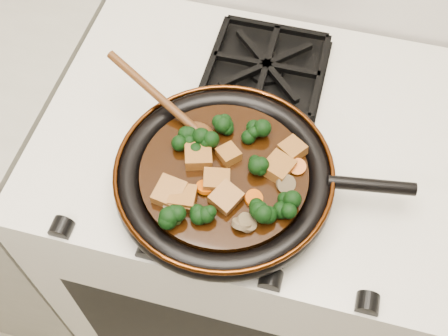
# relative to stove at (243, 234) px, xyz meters

# --- Properties ---
(stove) EXTENTS (0.76, 0.60, 0.90)m
(stove) POSITION_rel_stove_xyz_m (0.00, 0.00, 0.00)
(stove) COLOR silver
(stove) RESTS_ON ground
(burner_grate_front) EXTENTS (0.23, 0.23, 0.03)m
(burner_grate_front) POSITION_rel_stove_xyz_m (0.00, -0.14, 0.46)
(burner_grate_front) COLOR black
(burner_grate_front) RESTS_ON stove
(burner_grate_back) EXTENTS (0.23, 0.23, 0.03)m
(burner_grate_back) POSITION_rel_stove_xyz_m (0.00, 0.14, 0.46)
(burner_grate_back) COLOR black
(burner_grate_back) RESTS_ON stove
(skillet) EXTENTS (0.49, 0.36, 0.05)m
(skillet) POSITION_rel_stove_xyz_m (-0.01, -0.14, 0.49)
(skillet) COLOR black
(skillet) RESTS_ON burner_grate_front
(braising_sauce) EXTENTS (0.28, 0.28, 0.02)m
(braising_sauce) POSITION_rel_stove_xyz_m (-0.01, -0.14, 0.50)
(braising_sauce) COLOR black
(braising_sauce) RESTS_ON skillet
(tofu_cube_0) EXTENTS (0.06, 0.06, 0.03)m
(tofu_cube_0) POSITION_rel_stove_xyz_m (0.07, -0.11, 0.52)
(tofu_cube_0) COLOR brown
(tofu_cube_0) RESTS_ON braising_sauce
(tofu_cube_1) EXTENTS (0.05, 0.05, 0.03)m
(tofu_cube_1) POSITION_rel_stove_xyz_m (-0.02, -0.16, 0.52)
(tofu_cube_1) COLOR brown
(tofu_cube_1) RESTS_ON braising_sauce
(tofu_cube_2) EXTENTS (0.05, 0.05, 0.02)m
(tofu_cube_2) POSITION_rel_stove_xyz_m (-0.01, -0.11, 0.52)
(tofu_cube_2) COLOR brown
(tofu_cube_2) RESTS_ON braising_sauce
(tofu_cube_3) EXTENTS (0.06, 0.06, 0.03)m
(tofu_cube_3) POSITION_rel_stove_xyz_m (0.00, -0.19, 0.52)
(tofu_cube_3) COLOR brown
(tofu_cube_3) RESTS_ON braising_sauce
(tofu_cube_4) EXTENTS (0.05, 0.05, 0.03)m
(tofu_cube_4) POSITION_rel_stove_xyz_m (-0.06, -0.21, 0.52)
(tofu_cube_4) COLOR brown
(tofu_cube_4) RESTS_ON braising_sauce
(tofu_cube_5) EXTENTS (0.05, 0.05, 0.03)m
(tofu_cube_5) POSITION_rel_stove_xyz_m (-0.08, -0.20, 0.52)
(tofu_cube_5) COLOR brown
(tofu_cube_5) RESTS_ON braising_sauce
(tofu_cube_6) EXTENTS (0.05, 0.05, 0.02)m
(tofu_cube_6) POSITION_rel_stove_xyz_m (0.09, -0.07, 0.52)
(tofu_cube_6) COLOR brown
(tofu_cube_6) RESTS_ON braising_sauce
(tofu_cube_7) EXTENTS (0.04, 0.04, 0.02)m
(tofu_cube_7) POSITION_rel_stove_xyz_m (-0.06, -0.21, 0.52)
(tofu_cube_7) COLOR brown
(tofu_cube_7) RESTS_ON braising_sauce
(tofu_cube_8) EXTENTS (0.06, 0.06, 0.03)m
(tofu_cube_8) POSITION_rel_stove_xyz_m (-0.06, -0.13, 0.52)
(tofu_cube_8) COLOR brown
(tofu_cube_8) RESTS_ON braising_sauce
(broccoli_floret_0) EXTENTS (0.08, 0.09, 0.07)m
(broccoli_floret_0) POSITION_rel_stove_xyz_m (0.10, -0.18, 0.52)
(broccoli_floret_0) COLOR black
(broccoli_floret_0) RESTS_ON braising_sauce
(broccoli_floret_1) EXTENTS (0.07, 0.07, 0.05)m
(broccoli_floret_1) POSITION_rel_stove_xyz_m (-0.03, -0.05, 0.52)
(broccoli_floret_1) COLOR black
(broccoli_floret_1) RESTS_ON braising_sauce
(broccoli_floret_2) EXTENTS (0.09, 0.08, 0.07)m
(broccoli_floret_2) POSITION_rel_stove_xyz_m (0.06, -0.20, 0.52)
(broccoli_floret_2) COLOR black
(broccoli_floret_2) RESTS_ON braising_sauce
(broccoli_floret_3) EXTENTS (0.09, 0.08, 0.06)m
(broccoli_floret_3) POSITION_rel_stove_xyz_m (-0.09, -0.10, 0.52)
(broccoli_floret_3) COLOR black
(broccoli_floret_3) RESTS_ON braising_sauce
(broccoli_floret_4) EXTENTS (0.08, 0.08, 0.06)m
(broccoli_floret_4) POSITION_rel_stove_xyz_m (-0.02, -0.23, 0.52)
(broccoli_floret_4) COLOR black
(broccoli_floret_4) RESTS_ON braising_sauce
(broccoli_floret_5) EXTENTS (0.09, 0.08, 0.06)m
(broccoli_floret_5) POSITION_rel_stove_xyz_m (0.05, -0.13, 0.52)
(broccoli_floret_5) COLOR black
(broccoli_floret_5) RESTS_ON braising_sauce
(broccoli_floret_6) EXTENTS (0.09, 0.09, 0.06)m
(broccoli_floret_6) POSITION_rel_stove_xyz_m (-0.06, -0.25, 0.52)
(broccoli_floret_6) COLOR black
(broccoli_floret_6) RESTS_ON braising_sauce
(broccoli_floret_7) EXTENTS (0.09, 0.09, 0.06)m
(broccoli_floret_7) POSITION_rel_stove_xyz_m (-0.05, -0.11, 0.52)
(broccoli_floret_7) COLOR black
(broccoli_floret_7) RESTS_ON braising_sauce
(broccoli_floret_8) EXTENTS (0.08, 0.09, 0.07)m
(broccoli_floret_8) POSITION_rel_stove_xyz_m (0.02, -0.06, 0.52)
(broccoli_floret_8) COLOR black
(broccoli_floret_8) RESTS_ON braising_sauce
(carrot_coin_0) EXTENTS (0.03, 0.03, 0.02)m
(carrot_coin_0) POSITION_rel_stove_xyz_m (-0.06, -0.21, 0.51)
(carrot_coin_0) COLOR #BF4B05
(carrot_coin_0) RESTS_ON braising_sauce
(carrot_coin_1) EXTENTS (0.03, 0.03, 0.02)m
(carrot_coin_1) POSITION_rel_stove_xyz_m (0.10, -0.10, 0.51)
(carrot_coin_1) COLOR #BF4B05
(carrot_coin_1) RESTS_ON braising_sauce
(carrot_coin_2) EXTENTS (0.03, 0.03, 0.02)m
(carrot_coin_2) POSITION_rel_stove_xyz_m (0.05, -0.18, 0.51)
(carrot_coin_2) COLOR #BF4B05
(carrot_coin_2) RESTS_ON braising_sauce
(carrot_coin_3) EXTENTS (0.03, 0.03, 0.02)m
(carrot_coin_3) POSITION_rel_stove_xyz_m (-0.03, -0.18, 0.51)
(carrot_coin_3) COLOR #BF4B05
(carrot_coin_3) RESTS_ON braising_sauce
(carrot_coin_4) EXTENTS (0.03, 0.03, 0.01)m
(carrot_coin_4) POSITION_rel_stove_xyz_m (-0.08, -0.19, 0.51)
(carrot_coin_4) COLOR #BF4B05
(carrot_coin_4) RESTS_ON braising_sauce
(carrot_coin_5) EXTENTS (0.03, 0.03, 0.02)m
(carrot_coin_5) POSITION_rel_stove_xyz_m (-0.09, -0.21, 0.51)
(carrot_coin_5) COLOR #BF4B05
(carrot_coin_5) RESTS_ON braising_sauce
(mushroom_slice_0) EXTENTS (0.03, 0.03, 0.03)m
(mushroom_slice_0) POSITION_rel_stove_xyz_m (0.04, -0.23, 0.52)
(mushroom_slice_0) COLOR brown
(mushroom_slice_0) RESTS_ON braising_sauce
(mushroom_slice_1) EXTENTS (0.04, 0.04, 0.02)m
(mushroom_slice_1) POSITION_rel_stove_xyz_m (0.05, -0.22, 0.52)
(mushroom_slice_1) COLOR brown
(mushroom_slice_1) RESTS_ON braising_sauce
(mushroom_slice_2) EXTENTS (0.04, 0.04, 0.02)m
(mushroom_slice_2) POSITION_rel_stove_xyz_m (-0.09, -0.21, 0.52)
(mushroom_slice_2) COLOR brown
(mushroom_slice_2) RESTS_ON braising_sauce
(mushroom_slice_3) EXTENTS (0.04, 0.04, 0.03)m
(mushroom_slice_3) POSITION_rel_stove_xyz_m (0.09, -0.14, 0.52)
(mushroom_slice_3) COLOR brown
(mushroom_slice_3) RESTS_ON braising_sauce
(mushroom_slice_4) EXTENTS (0.04, 0.04, 0.02)m
(mushroom_slice_4) POSITION_rel_stove_xyz_m (-0.07, -0.22, 0.52)
(mushroom_slice_4) COLOR brown
(mushroom_slice_4) RESTS_ON braising_sauce
(wooden_spoon) EXTENTS (0.14, 0.08, 0.21)m
(wooden_spoon) POSITION_rel_stove_xyz_m (-0.12, -0.06, 0.53)
(wooden_spoon) COLOR #4F2B11
(wooden_spoon) RESTS_ON braising_sauce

